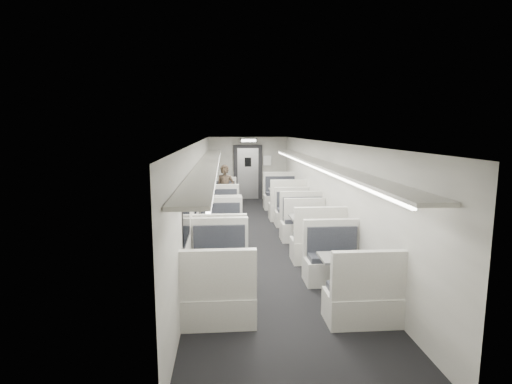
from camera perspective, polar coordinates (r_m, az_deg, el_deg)
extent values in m
cube|color=black|center=(9.73, 0.93, -7.42)|extent=(3.00, 12.00, 0.12)
cube|color=silver|center=(9.34, 0.96, 7.58)|extent=(3.00, 12.00, 0.12)
cube|color=silver|center=(15.45, -1.20, 3.43)|extent=(3.00, 0.12, 2.40)
cube|color=silver|center=(3.67, 10.31, -15.00)|extent=(3.00, 0.12, 2.40)
cube|color=silver|center=(9.44, -8.53, -0.19)|extent=(0.12, 12.00, 2.40)
cube|color=silver|center=(9.73, 10.13, 0.04)|extent=(0.12, 12.00, 2.40)
cube|color=beige|center=(12.03, -4.95, -2.95)|extent=(1.00, 0.55, 0.42)
cube|color=black|center=(12.01, -4.96, -1.71)|extent=(0.88, 0.44, 0.09)
cube|color=beige|center=(11.73, -4.99, -0.56)|extent=(1.00, 0.11, 0.66)
cube|color=beige|center=(13.47, -4.91, -1.67)|extent=(1.00, 0.55, 0.42)
cube|color=black|center=(13.40, -4.92, -0.60)|extent=(0.88, 0.44, 0.09)
cube|color=beige|center=(13.58, -4.93, 0.73)|extent=(1.00, 0.11, 0.66)
cylinder|color=#BBBCBE|center=(12.73, -4.93, -1.77)|extent=(0.09, 0.09, 0.65)
cylinder|color=#BBBCBE|center=(12.79, -4.92, -3.14)|extent=(0.34, 0.34, 0.03)
cube|color=gray|center=(12.67, -4.96, -0.16)|extent=(0.83, 0.56, 0.04)
cube|color=beige|center=(10.02, -5.03, -5.34)|extent=(1.03, 0.57, 0.44)
cube|color=black|center=(9.98, -5.04, -3.82)|extent=(0.91, 0.45, 0.10)
cube|color=beige|center=(9.69, -5.08, -2.45)|extent=(1.03, 0.12, 0.68)
cube|color=beige|center=(11.49, -4.97, -3.49)|extent=(1.03, 0.57, 0.44)
cube|color=black|center=(11.40, -4.99, -2.21)|extent=(0.91, 0.45, 0.10)
cube|color=beige|center=(11.58, -5.00, -0.58)|extent=(1.03, 0.12, 0.68)
cylinder|color=#BBBCBE|center=(10.72, -5.00, -3.75)|extent=(0.10, 0.10, 0.67)
cylinder|color=#BBBCBE|center=(10.80, -4.98, -5.40)|extent=(0.35, 0.35, 0.03)
cube|color=gray|center=(10.65, -5.03, -1.79)|extent=(0.85, 0.58, 0.04)
cube|color=beige|center=(7.93, -5.15, -9.20)|extent=(1.02, 0.57, 0.43)
cube|color=black|center=(7.88, -5.17, -7.29)|extent=(0.91, 0.45, 0.10)
cube|color=beige|center=(7.57, -5.22, -5.69)|extent=(1.02, 0.12, 0.68)
cube|color=beige|center=(9.38, -5.06, -6.34)|extent=(1.02, 0.57, 0.43)
cube|color=black|center=(9.28, -5.08, -4.80)|extent=(0.91, 0.45, 0.10)
cube|color=beige|center=(9.45, -5.09, -2.75)|extent=(1.02, 0.12, 0.68)
cylinder|color=#BBBCBE|center=(8.62, -5.11, -6.91)|extent=(0.10, 0.10, 0.67)
cylinder|color=#BBBCBE|center=(8.71, -5.08, -8.93)|extent=(0.35, 0.35, 0.03)
cube|color=gray|center=(8.52, -5.14, -4.50)|extent=(0.85, 0.58, 0.04)
cube|color=beige|center=(5.82, -5.37, -16.11)|extent=(1.03, 0.57, 0.44)
cube|color=black|center=(5.74, -5.41, -13.56)|extent=(0.92, 0.46, 0.10)
cube|color=beige|center=(5.41, -5.49, -11.67)|extent=(1.03, 0.12, 0.68)
cube|color=beige|center=(7.23, -5.21, -11.01)|extent=(1.03, 0.57, 0.44)
cube|color=black|center=(7.11, -5.24, -9.06)|extent=(0.92, 0.46, 0.10)
cube|color=beige|center=(7.26, -5.25, -6.28)|extent=(1.03, 0.12, 0.68)
cylinder|color=#BBBCBE|center=(6.48, -5.29, -12.33)|extent=(0.10, 0.10, 0.67)
cylinder|color=#BBBCBE|center=(6.60, -5.25, -14.93)|extent=(0.35, 0.35, 0.03)
cube|color=gray|center=(6.35, -5.34, -9.17)|extent=(0.86, 0.58, 0.04)
cube|color=beige|center=(12.04, 4.62, -2.79)|extent=(1.14, 0.63, 0.48)
cube|color=black|center=(12.01, 4.61, -1.38)|extent=(1.01, 0.50, 0.11)
cube|color=beige|center=(11.71, 4.83, -0.06)|extent=(1.14, 0.13, 0.75)
cube|color=beige|center=(13.66, 3.51, -1.38)|extent=(1.14, 0.63, 0.48)
cube|color=black|center=(13.58, 3.54, -0.18)|extent=(1.01, 0.50, 0.11)
cube|color=beige|center=(13.79, 3.40, 1.31)|extent=(1.14, 0.13, 0.75)
cylinder|color=#BBBCBE|center=(12.83, 4.03, -1.47)|extent=(0.11, 0.11, 0.74)
cylinder|color=#BBBCBE|center=(12.89, 4.02, -3.02)|extent=(0.39, 0.39, 0.03)
cube|color=gray|center=(12.76, 4.05, 0.35)|extent=(0.94, 0.64, 0.04)
cube|color=beige|center=(9.93, 6.63, -5.54)|extent=(0.98, 0.54, 0.42)
cube|color=black|center=(9.90, 6.63, -4.08)|extent=(0.87, 0.43, 0.09)
cube|color=beige|center=(9.62, 6.92, -2.77)|extent=(0.98, 0.11, 0.65)
cube|color=beige|center=(11.31, 5.23, -3.74)|extent=(0.98, 0.54, 0.42)
cube|color=black|center=(11.23, 5.27, -2.50)|extent=(0.87, 0.43, 0.09)
cube|color=beige|center=(11.40, 5.10, -0.91)|extent=(0.98, 0.11, 0.65)
cylinder|color=#BBBCBE|center=(10.60, 5.89, -4.00)|extent=(0.09, 0.09, 0.64)
cylinder|color=#BBBCBE|center=(10.67, 5.87, -5.59)|extent=(0.33, 0.33, 0.03)
cube|color=gray|center=(10.52, 5.92, -2.11)|extent=(0.81, 0.55, 0.04)
cube|color=beige|center=(8.38, 8.82, -8.19)|extent=(1.08, 0.60, 0.46)
cube|color=black|center=(8.33, 8.82, -6.29)|extent=(0.96, 0.48, 0.10)
cube|color=beige|center=(8.02, 9.28, -4.64)|extent=(1.08, 0.12, 0.71)
cube|color=beige|center=(9.87, 6.70, -5.51)|extent=(1.08, 0.60, 0.46)
cube|color=black|center=(9.78, 6.77, -3.96)|extent=(0.96, 0.48, 0.10)
cube|color=beige|center=(9.95, 6.52, -1.93)|extent=(1.08, 0.12, 0.71)
cylinder|color=#BBBCBE|center=(9.09, 7.69, -6.00)|extent=(0.10, 0.10, 0.70)
cylinder|color=#BBBCBE|center=(9.18, 7.65, -8.03)|extent=(0.37, 0.37, 0.03)
cube|color=gray|center=(9.00, 7.74, -3.59)|extent=(0.90, 0.61, 0.04)
cube|color=beige|center=(6.00, 14.84, -15.62)|extent=(1.01, 0.56, 0.43)
cube|color=black|center=(5.93, 14.85, -13.21)|extent=(0.90, 0.45, 0.10)
cube|color=beige|center=(5.62, 15.76, -11.37)|extent=(1.01, 0.11, 0.67)
cube|color=beige|center=(7.32, 10.94, -10.93)|extent=(1.01, 0.56, 0.43)
cube|color=black|center=(7.21, 11.07, -9.05)|extent=(0.90, 0.45, 0.10)
cube|color=beige|center=(7.34, 10.64, -6.37)|extent=(1.01, 0.11, 0.67)
cylinder|color=#BBBCBE|center=(6.61, 12.72, -12.14)|extent=(0.10, 0.10, 0.66)
cylinder|color=#BBBCBE|center=(6.73, 12.62, -14.64)|extent=(0.34, 0.34, 0.03)
cube|color=gray|center=(6.49, 12.83, -9.11)|extent=(0.84, 0.57, 0.04)
imported|color=black|center=(12.43, -4.44, 0.21)|extent=(0.66, 0.51, 1.60)
cube|color=black|center=(12.78, -7.18, 2.88)|extent=(0.02, 1.18, 0.84)
cube|color=black|center=(10.60, -7.72, 1.64)|extent=(0.02, 1.18, 0.84)
cube|color=black|center=(8.42, -8.52, -0.25)|extent=(0.02, 1.18, 0.84)
cube|color=black|center=(6.27, -9.89, -3.45)|extent=(0.02, 1.18, 0.84)
cube|color=beige|center=(9.04, -6.86, 4.04)|extent=(0.46, 10.40, 0.05)
cube|color=white|center=(9.03, -5.58, 3.74)|extent=(0.05, 10.20, 0.04)
cube|color=beige|center=(9.28, 8.92, 4.12)|extent=(0.46, 10.40, 0.05)
cube|color=white|center=(9.24, 7.70, 3.82)|extent=(0.05, 10.20, 0.04)
cube|color=black|center=(15.35, -1.17, 2.83)|extent=(1.10, 0.10, 2.10)
cube|color=#BBBCBE|center=(15.32, -1.16, 2.63)|extent=(0.80, 0.05, 1.95)
cube|color=black|center=(15.24, -1.16, 4.29)|extent=(0.25, 0.02, 0.35)
cube|color=black|center=(14.78, -1.07, 7.37)|extent=(0.62, 0.10, 0.16)
cube|color=silver|center=(14.72, -1.06, 7.37)|extent=(0.54, 0.02, 0.10)
cube|color=white|center=(15.35, 1.63, 4.51)|extent=(0.32, 0.02, 0.40)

